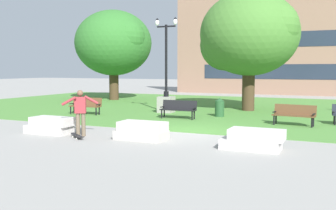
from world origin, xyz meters
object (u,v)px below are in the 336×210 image
Objects in this scene: concrete_block_center at (51,126)px; person_skateboarder at (80,110)px; park_bench_far_left at (294,114)px; park_bench_near_left at (86,105)px; trash_bin at (220,107)px; concrete_block_left at (142,131)px; park_bench_near_right at (179,108)px; concrete_block_right at (253,140)px; lamp_post_center at (166,94)px; skateboard at (77,136)px.

person_skateboarder reaches higher than concrete_block_center.
park_bench_near_left is at bearing -178.63° from park_bench_far_left.
trash_bin reaches higher than park_bench_far_left.
person_skateboarder is at bearing -110.86° from trash_bin.
concrete_block_left is 5.90m from park_bench_near_right.
concrete_block_right is 8.25m from trash_bin.
lamp_post_center is at bearing 108.83° from concrete_block_left.
park_bench_near_left is 5.32m from park_bench_near_right.
concrete_block_right is at bearing -49.78° from park_bench_near_right.
park_bench_near_left and park_bench_near_right have the same top height.
concrete_block_right is at bearing -1.22° from concrete_block_left.
lamp_post_center is at bearing 35.39° from park_bench_near_left.
concrete_block_right is 6.37m from person_skateboarder.
concrete_block_left is at bearing 7.16° from person_skateboarder.
park_bench_near_left is 0.35× the size of lamp_post_center.
trash_bin is (2.81, 8.14, 0.42)m from skateboard.
park_bench_near_right reaches higher than concrete_block_center.
concrete_block_right is at bearing -95.22° from park_bench_far_left.
park_bench_near_right is at bearing 79.45° from skateboard.
concrete_block_left is 8.36m from park_bench_near_left.
park_bench_far_left is (10.81, 0.26, 0.00)m from park_bench_near_left.
skateboard is at bearing -70.23° from person_skateboarder.
skateboard is at bearing -100.55° from park_bench_near_right.
person_skateboarder is at bearing -102.47° from park_bench_near_right.
concrete_block_right is 1.99× the size of trash_bin.
park_bench_near_left is (-6.35, 5.43, 0.23)m from concrete_block_left.
concrete_block_left is 7.24m from park_bench_far_left.
park_bench_far_left is at bearing -1.16° from park_bench_near_right.
skateboard is at bearing -174.41° from concrete_block_right.
skateboard is 0.52× the size of park_bench_near_left.
park_bench_near_right reaches higher than concrete_block_left.
person_skateboarder is at bearing -55.37° from park_bench_near_left.
concrete_block_left is at bearing -79.83° from park_bench_near_right.
concrete_block_right is 1.04× the size of park_bench_near_left.
skateboard is (0.14, -0.39, -0.89)m from person_skateboarder.
person_skateboarder is 0.94× the size of park_bench_near_right.
skateboard is at bearing -15.14° from concrete_block_center.
person_skateboarder reaches higher than skateboard.
park_bench_near_right is 1.89× the size of trash_bin.
skateboard is 9.27m from park_bench_far_left.
trash_bin is at bearing 45.71° from park_bench_near_right.
lamp_post_center is at bearing 82.44° from concrete_block_center.
park_bench_near_right is 5.51m from park_bench_far_left.
park_bench_far_left is 0.35× the size of lamp_post_center.
park_bench_far_left is at bearing 1.37° from park_bench_near_left.
park_bench_near_right is 2.30m from trash_bin.
park_bench_near_left is at bearing 151.80° from concrete_block_right.
park_bench_near_left is 1.90× the size of trash_bin.
trash_bin reaches higher than concrete_block_left.
concrete_block_center is 1.11× the size of person_skateboarder.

